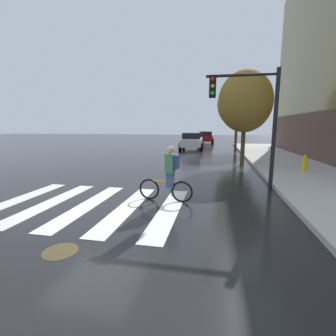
% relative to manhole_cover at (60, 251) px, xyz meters
% --- Properties ---
extents(ground_plane, '(120.00, 120.00, 0.00)m').
position_rel_manhole_cover_xyz_m(ground_plane, '(-0.65, 2.50, -0.00)').
color(ground_plane, black).
extents(crosswalk_stripes, '(5.34, 4.01, 0.01)m').
position_rel_manhole_cover_xyz_m(crosswalk_stripes, '(-0.85, 2.50, 0.00)').
color(crosswalk_stripes, silver).
rests_on(crosswalk_stripes, ground).
extents(manhole_cover, '(0.64, 0.64, 0.01)m').
position_rel_manhole_cover_xyz_m(manhole_cover, '(0.00, 0.00, 0.00)').
color(manhole_cover, '#473D1E').
rests_on(manhole_cover, ground).
extents(sedan_mid, '(2.33, 4.81, 1.65)m').
position_rel_manhole_cover_xyz_m(sedan_mid, '(0.41, 20.26, 0.85)').
color(sedan_mid, silver).
rests_on(sedan_mid, ground).
extents(sedan_far, '(2.32, 4.68, 1.59)m').
position_rel_manhole_cover_xyz_m(sedan_far, '(1.33, 29.35, 0.82)').
color(sedan_far, maroon).
rests_on(sedan_far, ground).
extents(cyclist, '(1.71, 0.38, 1.69)m').
position_rel_manhole_cover_xyz_m(cyclist, '(1.39, 3.32, 0.84)').
color(cyclist, black).
rests_on(cyclist, ground).
extents(traffic_light_near, '(2.47, 0.28, 4.20)m').
position_rel_manhole_cover_xyz_m(traffic_light_near, '(3.89, 5.37, 2.86)').
color(traffic_light_near, black).
rests_on(traffic_light_near, ground).
extents(fire_hydrant, '(0.33, 0.22, 0.78)m').
position_rel_manhole_cover_xyz_m(fire_hydrant, '(6.90, 8.65, 0.53)').
color(fire_hydrant, gold).
rests_on(fire_hydrant, sidewalk).
extents(street_tree_near, '(3.05, 3.05, 5.43)m').
position_rel_manhole_cover_xyz_m(street_tree_near, '(4.31, 11.15, 3.66)').
color(street_tree_near, '#4C3823').
rests_on(street_tree_near, ground).
extents(street_tree_mid, '(3.52, 3.52, 6.27)m').
position_rel_manhole_cover_xyz_m(street_tree_mid, '(4.52, 19.25, 4.23)').
color(street_tree_mid, '#4C3823').
rests_on(street_tree_mid, ground).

